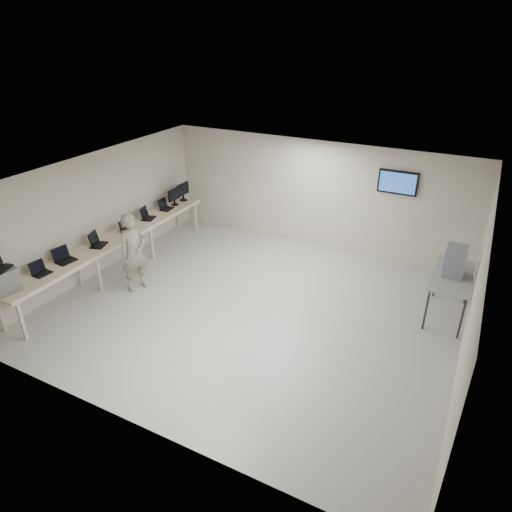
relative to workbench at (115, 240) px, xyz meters
The scene contains 14 objects.
room 3.67m from the workbench, ahead, with size 8.01×7.01×2.81m.
workbench is the anchor object (origin of this frame).
equipment_box 2.77m from the workbench, 91.31° to the right, with size 0.39×0.44×0.46m, color #606060.
laptop_0 2.01m from the workbench, 92.04° to the right, with size 0.30×0.35×0.26m.
laptop_1 1.41m from the workbench, 93.25° to the right, with size 0.36×0.42×0.30m.
laptop_2 0.54m from the workbench, 93.89° to the right, with size 0.42×0.45×0.30m.
laptop_3 0.42m from the workbench, 93.01° to the left, with size 0.31×0.35×0.25m.
laptop_4 1.24m from the workbench, 92.77° to the left, with size 0.39×0.42×0.29m.
laptop_5 1.98m from the workbench, 91.60° to the left, with size 0.32×0.37×0.28m.
monitor_near 2.37m from the workbench, 90.27° to the left, with size 0.20×0.46×0.45m.
monitor_far 2.77m from the workbench, 90.23° to the left, with size 0.22×0.49×0.49m.
soldier 1.01m from the workbench, 23.90° to the right, with size 0.65×0.43×1.78m, color #666A58.
side_table 7.36m from the workbench, 12.56° to the left, with size 0.73×1.57×0.94m.
storage_bins 7.36m from the workbench, 12.60° to the left, with size 0.38×0.42×0.60m.
Camera 1 is at (3.73, -7.03, 5.31)m, focal length 32.00 mm.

